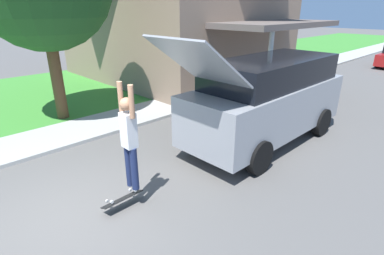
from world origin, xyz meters
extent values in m
plane|color=#54514F|center=(0.00, 0.00, 0.00)|extent=(120.00, 120.00, 0.00)
cube|color=#387F2D|center=(-8.00, 6.00, 0.04)|extent=(10.00, 80.00, 0.08)
cube|color=#9E9E99|center=(-3.60, 6.00, 0.05)|extent=(1.80, 80.00, 0.10)
cube|color=#89705B|center=(-7.75, 9.46, 2.92)|extent=(9.70, 8.03, 5.68)
cube|color=#5B514C|center=(-1.80, 9.46, 2.88)|extent=(2.60, 5.62, 0.20)
cylinder|color=silver|center=(-0.70, 7.46, 1.43)|extent=(0.16, 0.16, 2.70)
cylinder|color=brown|center=(-5.01, 2.07, 1.60)|extent=(0.36, 0.36, 3.03)
cube|color=gray|center=(0.62, 5.35, 1.00)|extent=(1.85, 5.09, 1.24)
cube|color=black|center=(0.62, 5.48, 1.95)|extent=(1.70, 3.97, 0.66)
cylinder|color=black|center=(-0.26, 6.93, 0.40)|extent=(0.24, 0.79, 0.79)
cylinder|color=black|center=(1.51, 6.93, 0.40)|extent=(0.24, 0.79, 0.79)
cylinder|color=black|center=(-0.26, 3.77, 0.40)|extent=(0.24, 0.79, 0.79)
cylinder|color=black|center=(1.51, 3.77, 0.40)|extent=(0.24, 0.79, 0.79)
cube|color=gray|center=(0.62, 2.75, 2.49)|extent=(1.63, 1.42, 1.01)
cylinder|color=black|center=(-0.67, 20.02, 0.33)|extent=(0.20, 0.67, 0.67)
cylinder|color=#192347|center=(0.49, 1.11, 0.81)|extent=(0.13, 0.13, 0.81)
cylinder|color=#192347|center=(0.66, 1.11, 0.81)|extent=(0.13, 0.13, 0.81)
cube|color=silver|center=(0.57, 1.11, 1.52)|extent=(0.25, 0.20, 0.62)
sphere|color=#9E7051|center=(0.57, 1.11, 1.99)|extent=(0.22, 0.22, 0.22)
cylinder|color=#9E7051|center=(0.41, 1.11, 2.06)|extent=(0.09, 0.09, 0.55)
cylinder|color=#9E7051|center=(0.73, 1.11, 2.06)|extent=(0.09, 0.09, 0.55)
cube|color=black|center=(0.49, 0.91, 0.19)|extent=(0.21, 0.80, 0.11)
cylinder|color=silver|center=(0.55, 1.16, 0.29)|extent=(0.03, 0.06, 0.06)
cylinder|color=silver|center=(0.37, 1.16, 0.21)|extent=(0.03, 0.06, 0.06)
cylinder|color=silver|center=(0.56, 0.66, 0.28)|extent=(0.03, 0.06, 0.06)
cylinder|color=silver|center=(0.37, 0.66, 0.20)|extent=(0.03, 0.06, 0.06)
camera|label=1|loc=(4.70, -1.40, 3.45)|focal=28.00mm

